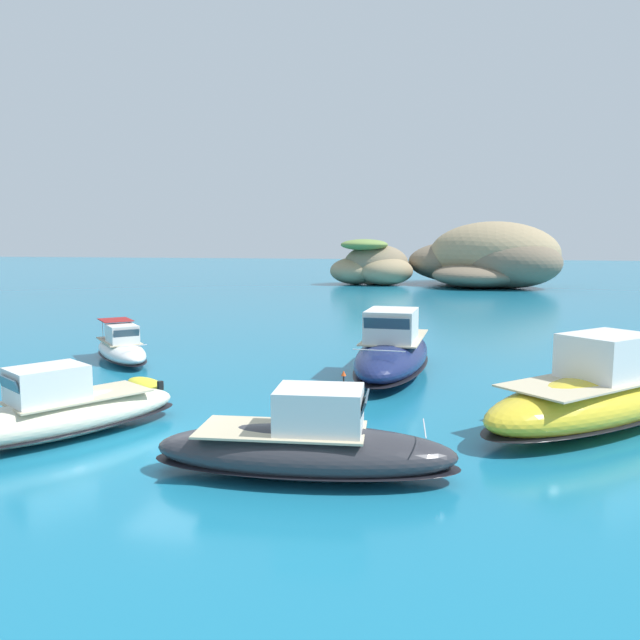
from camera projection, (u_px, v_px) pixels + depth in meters
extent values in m
plane|color=#197093|center=(169.00, 445.00, 19.47)|extent=(400.00, 400.00, 0.00)
ellipsoid|color=#756651|center=(470.00, 261.00, 93.27)|extent=(23.50, 21.98, 6.54)
ellipsoid|color=#9E8966|center=(492.00, 254.00, 87.56)|extent=(24.54, 24.29, 9.02)
ellipsoid|color=#756651|center=(509.00, 263.00, 83.81)|extent=(17.93, 17.03, 6.84)
ellipsoid|color=#756651|center=(481.00, 275.00, 85.24)|extent=(18.22, 18.86, 3.39)
ellipsoid|color=#84755B|center=(460.00, 270.00, 92.75)|extent=(9.37, 8.83, 3.94)
ellipsoid|color=#84755B|center=(465.00, 266.00, 90.61)|extent=(7.49, 7.45, 5.40)
ellipsoid|color=#517538|center=(489.00, 236.00, 88.41)|extent=(11.39, 10.36, 1.94)
ellipsoid|color=#84755B|center=(376.00, 264.00, 91.31)|extent=(11.63, 10.81, 5.83)
ellipsoid|color=#9E8966|center=(356.00, 271.00, 91.35)|extent=(9.00, 9.27, 3.95)
ellipsoid|color=#9E8966|center=(386.00, 271.00, 89.39)|extent=(10.18, 9.69, 4.04)
ellipsoid|color=#9E8966|center=(369.00, 266.00, 90.08)|extent=(5.63, 5.61, 5.44)
ellipsoid|color=#84755B|center=(380.00, 271.00, 92.50)|extent=(11.57, 11.75, 3.72)
ellipsoid|color=olive|center=(364.00, 245.00, 89.50)|extent=(6.78, 6.17, 1.60)
ellipsoid|color=navy|center=(393.00, 355.00, 29.81)|extent=(3.54, 10.61, 1.78)
ellipsoid|color=black|center=(392.00, 364.00, 29.86)|extent=(3.61, 10.82, 0.21)
cube|color=#C6B793|center=(395.00, 337.00, 30.47)|extent=(2.89, 5.87, 0.06)
cube|color=silver|center=(391.00, 325.00, 29.11)|extent=(2.31, 3.02, 1.47)
cube|color=#2D4756|center=(387.00, 326.00, 27.67)|extent=(2.06, 0.40, 0.78)
cylinder|color=silver|center=(379.00, 350.00, 25.76)|extent=(2.20, 0.12, 0.04)
ellipsoid|color=beige|center=(62.00, 417.00, 20.19)|extent=(6.25, 7.96, 1.35)
ellipsoid|color=black|center=(62.00, 426.00, 20.23)|extent=(6.38, 8.12, 0.16)
cube|color=#C6B793|center=(79.00, 396.00, 20.53)|extent=(4.04, 4.76, 0.06)
cube|color=silver|center=(47.00, 384.00, 19.76)|extent=(2.59, 2.76, 1.11)
cube|color=#2D4756|center=(9.00, 386.00, 18.96)|extent=(1.44, 1.04, 0.59)
ellipsoid|color=white|center=(122.00, 351.00, 32.88)|extent=(5.91, 6.16, 1.12)
ellipsoid|color=black|center=(122.00, 356.00, 32.91)|extent=(6.03, 6.29, 0.13)
cube|color=#C6B793|center=(119.00, 341.00, 33.24)|extent=(3.69, 3.79, 0.06)
cube|color=silver|center=(122.00, 334.00, 32.48)|extent=(2.26, 2.29, 0.92)
cube|color=#2D4756|center=(126.00, 334.00, 31.66)|extent=(1.09, 1.03, 0.49)
cylinder|color=silver|center=(133.00, 346.00, 30.60)|extent=(1.04, 0.96, 0.04)
cube|color=maroon|center=(115.00, 320.00, 33.67)|extent=(2.47, 2.49, 0.04)
cylinder|color=silver|center=(129.00, 329.00, 34.08)|extent=(0.03, 0.03, 1.05)
cylinder|color=silver|center=(103.00, 330.00, 33.40)|extent=(0.03, 0.03, 1.05)
ellipsoid|color=yellow|center=(596.00, 401.00, 21.24)|extent=(9.64, 9.78, 1.80)
ellipsoid|color=black|center=(596.00, 413.00, 21.29)|extent=(9.84, 9.98, 0.22)
cube|color=#C6B793|center=(583.00, 382.00, 20.72)|extent=(5.99, 6.04, 0.06)
cube|color=silver|center=(608.00, 355.00, 21.34)|extent=(3.65, 3.67, 1.48)
cube|color=#2D4756|center=(633.00, 347.00, 22.13)|extent=(1.70, 1.67, 0.78)
ellipsoid|color=#2D2D33|center=(304.00, 452.00, 16.79)|extent=(8.35, 3.21, 1.39)
ellipsoid|color=black|center=(304.00, 463.00, 16.83)|extent=(8.51, 3.28, 0.17)
cube|color=#C6B793|center=(282.00, 430.00, 16.79)|extent=(4.66, 2.50, 0.06)
cube|color=silver|center=(319.00, 409.00, 16.59)|extent=(2.43, 1.92, 1.14)
cube|color=#2D4756|center=(363.00, 406.00, 16.43)|extent=(0.41, 1.61, 0.61)
cylinder|color=silver|center=(425.00, 428.00, 16.30)|extent=(0.20, 1.71, 0.04)
ellipsoid|color=yellow|center=(145.00, 384.00, 26.81)|extent=(2.74, 2.43, 0.44)
cube|color=#9E998E|center=(145.00, 383.00, 26.80)|extent=(1.82, 1.57, 0.06)
cube|color=black|center=(160.00, 385.00, 25.73)|extent=(0.28, 0.28, 0.36)
sphere|color=#E54C19|center=(343.00, 402.00, 23.62)|extent=(0.56, 0.56, 0.56)
cylinder|color=black|center=(344.00, 389.00, 23.56)|extent=(0.06, 0.06, 1.00)
cone|color=#E54C19|center=(344.00, 373.00, 23.48)|extent=(0.20, 0.20, 0.20)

